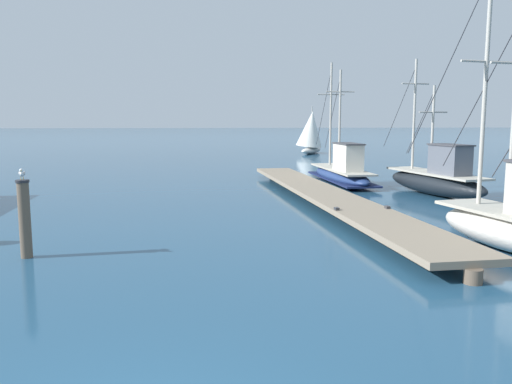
% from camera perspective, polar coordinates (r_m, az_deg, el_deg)
% --- Properties ---
extents(floating_dock, '(3.07, 19.77, 0.53)m').
position_cam_1_polar(floating_dock, '(19.60, 7.48, -0.23)').
color(floating_dock, gray).
rests_on(floating_dock, ground).
extents(fishing_boat_0, '(2.59, 7.37, 5.76)m').
position_cam_1_polar(fishing_boat_0, '(22.95, 19.19, 1.42)').
color(fishing_boat_0, black).
rests_on(fishing_boat_0, ground).
extents(fishing_boat_2, '(1.93, 8.38, 6.07)m').
position_cam_1_polar(fishing_boat_2, '(26.09, 9.40, 2.26)').
color(fishing_boat_2, navy).
rests_on(fishing_boat_2, ground).
extents(mooring_piling, '(0.30, 0.30, 1.79)m').
position_cam_1_polar(mooring_piling, '(12.86, -24.03, -2.57)').
color(mooring_piling, brown).
rests_on(mooring_piling, ground).
extents(perched_seagull, '(0.20, 0.38, 0.27)m').
position_cam_1_polar(perched_seagull, '(12.73, -24.28, 1.89)').
color(perched_seagull, gold).
rests_on(perched_seagull, mooring_piling).
extents(distant_sailboat, '(3.54, 4.72, 4.36)m').
position_cam_1_polar(distant_sailboat, '(48.55, 6.03, 6.55)').
color(distant_sailboat, silver).
rests_on(distant_sailboat, ground).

